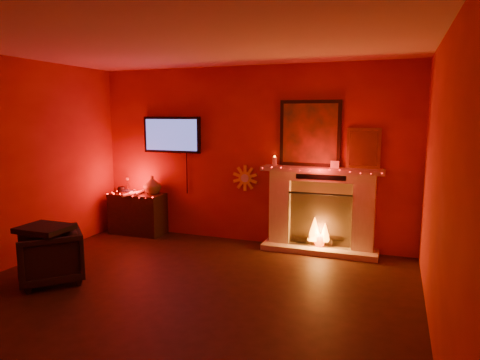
% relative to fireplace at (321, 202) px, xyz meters
% --- Properties ---
extents(room, '(5.00, 5.00, 5.00)m').
position_rel_fireplace_xyz_m(room, '(-1.14, -2.39, 0.63)').
color(room, black).
rests_on(room, ground).
extents(floor, '(5.00, 5.00, 0.00)m').
position_rel_fireplace_xyz_m(floor, '(-1.14, -2.39, -0.72)').
color(floor, black).
rests_on(floor, ground).
extents(fireplace, '(1.72, 0.40, 2.18)m').
position_rel_fireplace_xyz_m(fireplace, '(0.00, 0.00, 0.00)').
color(fireplace, beige).
rests_on(fireplace, floor).
extents(tv, '(1.00, 0.07, 1.24)m').
position_rel_fireplace_xyz_m(tv, '(-2.44, 0.06, 0.92)').
color(tv, black).
rests_on(tv, room).
extents(sunburst_clock, '(0.40, 0.03, 0.40)m').
position_rel_fireplace_xyz_m(sunburst_clock, '(-1.19, 0.09, 0.28)').
color(sunburst_clock, yellow).
rests_on(sunburst_clock, room).
extents(console_table, '(0.89, 0.59, 0.97)m').
position_rel_fireplace_xyz_m(console_table, '(-3.00, -0.12, -0.34)').
color(console_table, black).
rests_on(console_table, floor).
extents(armchair, '(0.98, 0.98, 0.64)m').
position_rel_fireplace_xyz_m(armchair, '(-2.79, -2.30, -0.41)').
color(armchair, black).
rests_on(armchair, floor).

